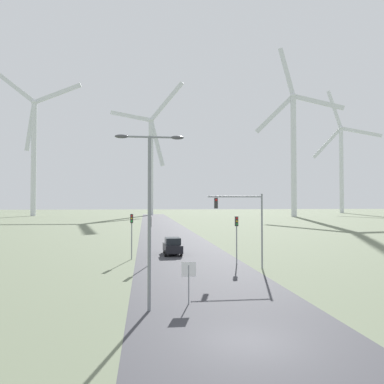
# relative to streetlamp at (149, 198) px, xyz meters

# --- Properties ---
(ground_plane) EXTENTS (600.00, 600.00, 0.00)m
(ground_plane) POSITION_rel_streetlamp_xyz_m (3.90, -4.87, -5.82)
(ground_plane) COLOR #667056
(road_surface) EXTENTS (10.00, 240.00, 0.01)m
(road_surface) POSITION_rel_streetlamp_xyz_m (3.90, 43.13, -5.82)
(road_surface) COLOR #38383D
(road_surface) RESTS_ON ground
(streetlamp) EXTENTS (3.60, 0.32, 9.11)m
(streetlamp) POSITION_rel_streetlamp_xyz_m (0.00, 0.00, 0.00)
(streetlamp) COLOR gray
(streetlamp) RESTS_ON ground
(stop_sign_near) EXTENTS (0.81, 0.07, 2.30)m
(stop_sign_near) POSITION_rel_streetlamp_xyz_m (2.18, 1.02, -4.22)
(stop_sign_near) COLOR gray
(stop_sign_near) RESTS_ON ground
(traffic_light_post_near_left) EXTENTS (0.28, 0.34, 4.28)m
(traffic_light_post_near_left) POSITION_rel_streetlamp_xyz_m (0.23, 14.40, -2.69)
(traffic_light_post_near_left) COLOR gray
(traffic_light_post_near_left) RESTS_ON ground
(traffic_light_post_near_right) EXTENTS (0.28, 0.34, 4.34)m
(traffic_light_post_near_right) POSITION_rel_streetlamp_xyz_m (8.06, 13.70, -2.65)
(traffic_light_post_near_right) COLOR gray
(traffic_light_post_near_right) RESTS_ON ground
(traffic_light_post_mid_left) EXTENTS (0.28, 0.34, 4.47)m
(traffic_light_post_mid_left) POSITION_rel_streetlamp_xyz_m (-1.51, 17.87, -2.56)
(traffic_light_post_mid_left) COLOR gray
(traffic_light_post_mid_left) RESTS_ON ground
(traffic_light_mast_overhead) EXTENTS (4.76, 0.35, 6.34)m
(traffic_light_mast_overhead) POSITION_rel_streetlamp_xyz_m (8.09, 11.37, -1.30)
(traffic_light_mast_overhead) COLOR gray
(traffic_light_mast_overhead) RESTS_ON ground
(car_approaching) EXTENTS (1.93, 4.15, 1.83)m
(car_approaching) POSITION_rel_streetlamp_xyz_m (2.75, 20.69, -4.91)
(car_approaching) COLOR black
(car_approaching) RESTS_ON ground
(wind_turbine_left) EXTENTS (36.75, 3.26, 61.95)m
(wind_turbine_left) POSITION_rel_streetlamp_xyz_m (-46.97, 145.43, 24.06)
(wind_turbine_left) COLOR silver
(wind_turbine_left) RESTS_ON ground
(wind_turbine_center) EXTENTS (33.15, 17.27, 59.09)m
(wind_turbine_center) POSITION_rel_streetlamp_xyz_m (2.49, 149.71, 21.31)
(wind_turbine_center) COLOR silver
(wind_turbine_center) RESTS_ON ground
(wind_turbine_right) EXTENTS (34.26, 9.76, 69.12)m
(wind_turbine_right) POSITION_rel_streetlamp_xyz_m (59.56, 124.87, 24.33)
(wind_turbine_right) COLOR silver
(wind_turbine_right) RESTS_ON ground
(wind_turbine_far_right) EXTENTS (35.84, 9.72, 67.65)m
(wind_turbine_far_right) POSITION_rel_streetlamp_xyz_m (106.76, 172.88, 23.27)
(wind_turbine_far_right) COLOR silver
(wind_turbine_far_right) RESTS_ON ground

